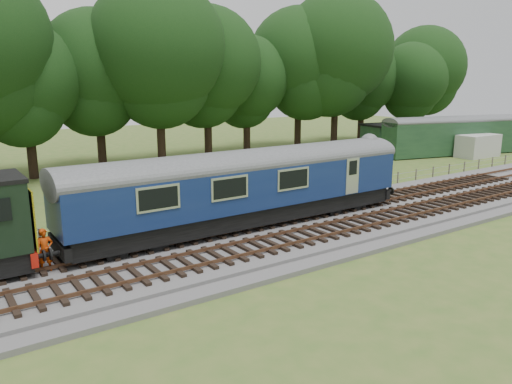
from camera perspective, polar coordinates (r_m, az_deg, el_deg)
ground at (r=26.89m, az=9.49°, el=-3.52°), size 120.00×120.00×0.00m
ballast at (r=26.84m, az=9.50°, el=-3.16°), size 70.00×7.00×0.35m
track_north at (r=27.76m, az=7.52°, el=-2.04°), size 67.20×2.40×0.21m
track_south at (r=25.70m, az=11.99°, el=-3.43°), size 67.20×2.40×0.21m
fence at (r=30.15m, az=3.56°, el=-1.56°), size 64.00×0.12×1.00m
tree_line at (r=44.92m, az=-10.34°, el=3.07°), size 70.00×8.00×18.00m
dmu_railcar at (r=24.27m, az=-1.12°, el=1.22°), size 18.05×2.86×3.88m
worker at (r=20.57m, az=-22.97°, el=-6.12°), size 0.62×0.43×1.66m
parked_coach at (r=53.45m, az=21.44°, el=6.23°), size 14.94×6.04×3.77m
shed at (r=53.94m, az=14.14°, el=6.06°), size 4.00×4.00×2.84m
caravan at (r=53.15m, az=24.02°, el=4.85°), size 4.47×2.25×2.17m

